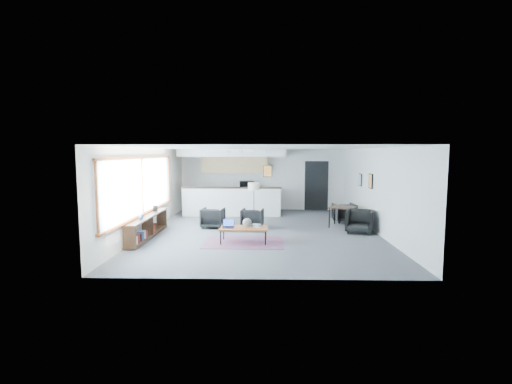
{
  "coord_description": "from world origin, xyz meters",
  "views": [
    {
      "loc": [
        0.09,
        -11.47,
        2.44
      ],
      "look_at": [
        -0.19,
        0.4,
        1.19
      ],
      "focal_mm": 26.0,
      "sensor_mm": 36.0,
      "label": 1
    }
  ],
  "objects_px": {
    "laptop": "(228,225)",
    "armchair_right": "(252,217)",
    "dining_chair_near": "(359,222)",
    "dining_table": "(343,209)",
    "ceramic_pot": "(247,223)",
    "dining_chair_far": "(344,213)",
    "coffee_table": "(244,228)",
    "floor_lamp": "(254,188)",
    "armchair_left": "(213,217)",
    "book_stack": "(256,226)",
    "microwave": "(247,184)"
  },
  "relations": [
    {
      "from": "armchair_left",
      "to": "dining_chair_far",
      "type": "relative_size",
      "value": 1.15
    },
    {
      "from": "dining_chair_near",
      "to": "laptop",
      "type": "bearing_deg",
      "value": -142.06
    },
    {
      "from": "armchair_left",
      "to": "armchair_right",
      "type": "distance_m",
      "value": 1.29
    },
    {
      "from": "dining_chair_far",
      "to": "microwave",
      "type": "relative_size",
      "value": 1.07
    },
    {
      "from": "coffee_table",
      "to": "microwave",
      "type": "height_order",
      "value": "microwave"
    },
    {
      "from": "dining_chair_near",
      "to": "dining_table",
      "type": "bearing_deg",
      "value": 128.11
    },
    {
      "from": "dining_chair_near",
      "to": "floor_lamp",
      "type": "bearing_deg",
      "value": 172.92
    },
    {
      "from": "armchair_right",
      "to": "floor_lamp",
      "type": "relative_size",
      "value": 0.49
    },
    {
      "from": "ceramic_pot",
      "to": "dining_table",
      "type": "bearing_deg",
      "value": 36.19
    },
    {
      "from": "armchair_right",
      "to": "microwave",
      "type": "xyz_separation_m",
      "value": [
        -0.36,
        3.68,
        0.78
      ]
    },
    {
      "from": "laptop",
      "to": "dining_chair_near",
      "type": "bearing_deg",
      "value": 17.91
    },
    {
      "from": "ceramic_pot",
      "to": "dining_table",
      "type": "xyz_separation_m",
      "value": [
        3.06,
        2.24,
        0.06
      ]
    },
    {
      "from": "ceramic_pot",
      "to": "microwave",
      "type": "relative_size",
      "value": 0.43
    },
    {
      "from": "ceramic_pot",
      "to": "dining_chair_near",
      "type": "height_order",
      "value": "ceramic_pot"
    },
    {
      "from": "laptop",
      "to": "dining_table",
      "type": "height_order",
      "value": "dining_table"
    },
    {
      "from": "ceramic_pot",
      "to": "armchair_right",
      "type": "xyz_separation_m",
      "value": [
        0.07,
        2.0,
        -0.2
      ]
    },
    {
      "from": "armchair_right",
      "to": "dining_table",
      "type": "distance_m",
      "value": 3.01
    },
    {
      "from": "floor_lamp",
      "to": "dining_chair_far",
      "type": "height_order",
      "value": "floor_lamp"
    },
    {
      "from": "laptop",
      "to": "armchair_right",
      "type": "height_order",
      "value": "armchair_right"
    },
    {
      "from": "ceramic_pot",
      "to": "coffee_table",
      "type": "bearing_deg",
      "value": -174.64
    },
    {
      "from": "coffee_table",
      "to": "microwave",
      "type": "xyz_separation_m",
      "value": [
        -0.2,
        5.69,
        0.74
      ]
    },
    {
      "from": "laptop",
      "to": "armchair_right",
      "type": "xyz_separation_m",
      "value": [
        0.59,
        2.01,
        -0.14
      ]
    },
    {
      "from": "coffee_table",
      "to": "dining_chair_near",
      "type": "bearing_deg",
      "value": 22.16
    },
    {
      "from": "book_stack",
      "to": "armchair_right",
      "type": "distance_m",
      "value": 1.96
    },
    {
      "from": "ceramic_pot",
      "to": "dining_chair_far",
      "type": "bearing_deg",
      "value": 43.5
    },
    {
      "from": "coffee_table",
      "to": "armchair_left",
      "type": "xyz_separation_m",
      "value": [
        -1.13,
        2.0,
        -0.03
      ]
    },
    {
      "from": "coffee_table",
      "to": "floor_lamp",
      "type": "height_order",
      "value": "floor_lamp"
    },
    {
      "from": "book_stack",
      "to": "dining_table",
      "type": "bearing_deg",
      "value": 37.96
    },
    {
      "from": "armchair_right",
      "to": "dining_table",
      "type": "relative_size",
      "value": 0.66
    },
    {
      "from": "floor_lamp",
      "to": "microwave",
      "type": "bearing_deg",
      "value": 97.91
    },
    {
      "from": "coffee_table",
      "to": "armchair_left",
      "type": "height_order",
      "value": "armchair_left"
    },
    {
      "from": "laptop",
      "to": "dining_table",
      "type": "bearing_deg",
      "value": 31.28
    },
    {
      "from": "book_stack",
      "to": "dining_chair_far",
      "type": "relative_size",
      "value": 0.53
    },
    {
      "from": "ceramic_pot",
      "to": "floor_lamp",
      "type": "distance_m",
      "value": 3.01
    },
    {
      "from": "microwave",
      "to": "coffee_table",
      "type": "bearing_deg",
      "value": -97.89
    },
    {
      "from": "laptop",
      "to": "dining_chair_far",
      "type": "relative_size",
      "value": 0.5
    },
    {
      "from": "ceramic_pot",
      "to": "dining_chair_near",
      "type": "relative_size",
      "value": 0.37
    },
    {
      "from": "dining_chair_near",
      "to": "dining_chair_far",
      "type": "height_order",
      "value": "dining_chair_near"
    },
    {
      "from": "dining_chair_near",
      "to": "microwave",
      "type": "height_order",
      "value": "microwave"
    },
    {
      "from": "laptop",
      "to": "dining_chair_near",
      "type": "distance_m",
      "value": 4.11
    },
    {
      "from": "coffee_table",
      "to": "ceramic_pot",
      "type": "xyz_separation_m",
      "value": [
        0.09,
        0.01,
        0.16
      ]
    },
    {
      "from": "coffee_table",
      "to": "dining_table",
      "type": "bearing_deg",
      "value": 36.77
    },
    {
      "from": "armchair_right",
      "to": "dining_chair_far",
      "type": "height_order",
      "value": "armchair_right"
    },
    {
      "from": "ceramic_pot",
      "to": "dining_table",
      "type": "distance_m",
      "value": 3.79
    },
    {
      "from": "laptop",
      "to": "armchair_right",
      "type": "distance_m",
      "value": 2.1
    },
    {
      "from": "armchair_left",
      "to": "microwave",
      "type": "xyz_separation_m",
      "value": [
        0.93,
        3.68,
        0.77
      ]
    },
    {
      "from": "dining_chair_far",
      "to": "laptop",
      "type": "bearing_deg",
      "value": 32.81
    },
    {
      "from": "dining_table",
      "to": "dining_chair_near",
      "type": "bearing_deg",
      "value": -71.05
    },
    {
      "from": "floor_lamp",
      "to": "dining_chair_near",
      "type": "relative_size",
      "value": 2.12
    },
    {
      "from": "dining_chair_near",
      "to": "dining_chair_far",
      "type": "distance_m",
      "value": 1.82
    }
  ]
}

